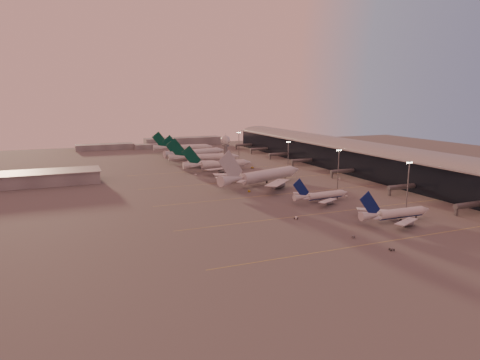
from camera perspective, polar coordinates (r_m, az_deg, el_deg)
name	(u,v)px	position (r m, az deg, el deg)	size (l,w,h in m)	color
ground	(307,222)	(198.76, 8.96, -5.56)	(700.00, 700.00, 0.00)	#514F4F
taxiway_markings	(302,192)	(260.21, 8.22, -1.57)	(180.00, 185.25, 0.02)	gold
terminal	(353,156)	(345.69, 14.87, 3.07)	(57.00, 362.00, 23.04)	black
hangar	(34,178)	(307.22, -25.75, 0.20)	(82.00, 27.00, 8.50)	slate
radar_tower	(225,148)	(303.18, -1.95, 4.34)	(6.40, 6.40, 31.10)	slate
mast_a	(408,183)	(230.50, 21.49, -0.38)	(3.60, 0.56, 25.00)	slate
mast_b	(338,167)	(270.27, 12.99, 1.70)	(3.60, 0.56, 25.00)	slate
mast_c	(288,156)	(313.73, 6.44, 3.18)	(3.60, 0.56, 25.00)	slate
mast_d	(239,144)	(393.59, -0.15, 4.84)	(3.60, 0.56, 25.00)	slate
distant_horizon	(161,143)	(500.75, -10.47, 4.86)	(165.00, 37.50, 9.00)	slate
narrowbody_near	(396,215)	(208.73, 20.08, -4.40)	(40.17, 32.08, 15.70)	silver
narrowbody_mid	(321,197)	(237.06, 10.81, -2.18)	(36.40, 28.99, 14.22)	silver
widebody_white	(263,178)	(277.12, 3.09, 0.24)	(69.41, 54.65, 25.53)	silver
greentail_a	(218,166)	(330.67, -2.89, 1.87)	(56.54, 45.70, 20.55)	silver
greentail_b	(205,159)	(366.58, -4.72, 2.80)	(61.20, 49.02, 22.38)	silver
greentail_c	(196,154)	(396.93, -5.92, 3.44)	(63.26, 50.52, 23.33)	silver
greentail_d	(184,149)	(439.16, -7.49, 4.11)	(61.52, 49.44, 22.37)	silver
gsv_truck_a	(354,235)	(180.99, 14.93, -7.12)	(5.53, 4.19, 2.13)	#5D6062
gsv_tug_near	(392,249)	(170.79, 19.57, -8.71)	(2.63, 3.75, 0.99)	#5D6062
gsv_catering_a	(416,210)	(225.94, 22.47, -3.76)	(4.63, 2.29, 3.76)	white
gsv_tug_mid	(296,218)	(202.60, 7.50, -5.04)	(4.20, 4.09, 1.05)	white
gsv_truck_b	(347,196)	(251.08, 14.08, -2.02)	(4.99, 2.24, 1.95)	white
gsv_truck_c	(250,190)	(256.93, 1.29, -1.35)	(5.96, 4.02, 2.27)	gold
gsv_catering_b	(340,177)	(303.09, 13.15, 0.45)	(5.38, 3.08, 4.16)	white
gsv_tug_far	(233,178)	(297.50, -0.94, 0.22)	(3.43, 3.47, 0.87)	#5D6062
gsv_truck_d	(195,174)	(313.03, -6.00, 0.82)	(3.13, 5.42, 2.07)	white
gsv_tug_hangar	(252,168)	(341.06, 1.66, 1.64)	(4.36, 3.03, 1.15)	gold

